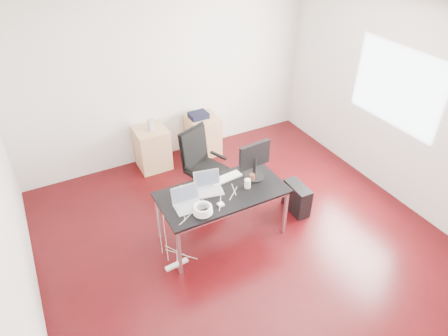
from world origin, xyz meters
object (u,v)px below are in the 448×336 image
desk (222,195)px  office_chair (202,162)px  filing_cabinet_left (152,148)px  filing_cabinet_right (203,135)px  pc_tower (297,198)px

desk → office_chair: size_ratio=1.48×
filing_cabinet_left → filing_cabinet_right: same height
office_chair → filing_cabinet_right: size_ratio=1.54×
desk → filing_cabinet_right: (0.66, 1.97, -0.33)m
filing_cabinet_left → office_chair: bearing=-70.3°
filing_cabinet_right → pc_tower: filing_cabinet_right is taller
desk → pc_tower: size_ratio=3.56×
office_chair → pc_tower: (1.04, -0.95, -0.39)m
desk → pc_tower: bearing=-2.9°
filing_cabinet_left → filing_cabinet_right: (0.92, 0.00, 0.00)m
filing_cabinet_left → filing_cabinet_right: 0.92m
desk → pc_tower: 1.26m
desk → filing_cabinet_right: desk is taller
filing_cabinet_right → pc_tower: size_ratio=1.56×
office_chair → filing_cabinet_right: 1.24m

